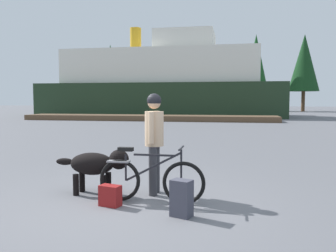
# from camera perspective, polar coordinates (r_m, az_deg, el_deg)

# --- Properties ---
(ground_plane) EXTENTS (160.00, 160.00, 0.00)m
(ground_plane) POSITION_cam_1_polar(r_m,az_deg,el_deg) (5.57, -6.10, -12.58)
(ground_plane) COLOR slate
(bicycle) EXTENTS (1.70, 0.44, 0.89)m
(bicycle) POSITION_cam_1_polar(r_m,az_deg,el_deg) (5.57, -2.89, -8.64)
(bicycle) COLOR black
(bicycle) RESTS_ON ground_plane
(person_cyclist) EXTENTS (0.32, 0.53, 1.72)m
(person_cyclist) POSITION_cam_1_polar(r_m,az_deg,el_deg) (5.97, -2.25, -1.26)
(person_cyclist) COLOR #333338
(person_cyclist) RESTS_ON ground_plane
(dog) EXTENTS (1.31, 0.44, 0.78)m
(dog) POSITION_cam_1_polar(r_m,az_deg,el_deg) (6.12, -11.48, -6.12)
(dog) COLOR black
(dog) RESTS_ON ground_plane
(backpack) EXTENTS (0.33, 0.29, 0.51)m
(backpack) POSITION_cam_1_polar(r_m,az_deg,el_deg) (4.96, 2.21, -11.62)
(backpack) COLOR #3F3F4C
(backpack) RESTS_ON ground_plane
(handbag_pannier) EXTENTS (0.35, 0.25, 0.32)m
(handbag_pannier) POSITION_cam_1_polar(r_m,az_deg,el_deg) (5.51, -9.36, -11.08)
(handbag_pannier) COLOR maroon
(handbag_pannier) RESTS_ON ground_plane
(dock_pier) EXTENTS (19.51, 2.67, 0.40)m
(dock_pier) POSITION_cam_1_polar(r_m,az_deg,el_deg) (27.23, -3.19, 1.34)
(dock_pier) COLOR brown
(dock_pier) RESTS_ON ground_plane
(ferry_boat) EXTENTS (22.88, 8.76, 8.71)m
(ferry_boat) POSITION_cam_1_polar(r_m,az_deg,el_deg) (35.06, -0.71, 6.69)
(ferry_boat) COLOR #1E331E
(ferry_boat) RESTS_ON ground_plane
(sailboat_moored) EXTENTS (8.22, 2.30, 7.03)m
(sailboat_moored) POSITION_cam_1_polar(r_m,az_deg,el_deg) (38.61, -4.92, 2.63)
(sailboat_moored) COLOR silver
(sailboat_moored) RESTS_ON ground_plane
(pine_tree_far_left) EXTENTS (3.21, 3.21, 9.59)m
(pine_tree_far_left) POSITION_cam_1_polar(r_m,az_deg,el_deg) (52.91, -9.30, 8.99)
(pine_tree_far_left) COLOR #4C331E
(pine_tree_far_left) RESTS_ON ground_plane
(pine_tree_center) EXTENTS (3.43, 3.43, 10.60)m
(pine_tree_center) POSITION_cam_1_polar(r_m,az_deg,el_deg) (50.98, 14.06, 9.88)
(pine_tree_center) COLOR #4C331E
(pine_tree_center) RESTS_ON ground_plane
(pine_tree_far_right) EXTENTS (4.03, 4.03, 10.32)m
(pine_tree_far_right) POSITION_cam_1_polar(r_m,az_deg,el_deg) (51.17, 21.21, 9.52)
(pine_tree_far_right) COLOR #4C331E
(pine_tree_far_right) RESTS_ON ground_plane
(pine_tree_mid_back) EXTENTS (4.10, 4.10, 10.60)m
(pine_tree_mid_back) POSITION_cam_1_polar(r_m,az_deg,el_deg) (57.13, 7.44, 9.08)
(pine_tree_mid_back) COLOR #4C331E
(pine_tree_mid_back) RESTS_ON ground_plane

